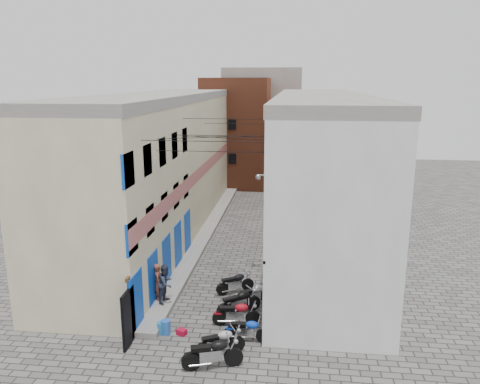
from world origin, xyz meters
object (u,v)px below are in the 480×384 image
at_px(motorcycle_e, 239,301).
at_px(person_b, 166,283).
at_px(person_a, 158,282).
at_px(red_crate, 182,332).
at_px(motorcycle_c, 247,329).
at_px(motorcycle_f, 254,293).
at_px(motorcycle_g, 235,282).
at_px(motorcycle_b, 220,341).
at_px(motorcycle_d, 236,312).
at_px(motorcycle_a, 212,352).
at_px(water_jug_near, 161,328).
at_px(water_jug_far, 166,327).

bearing_deg(motorcycle_e, person_b, -131.17).
bearing_deg(person_a, person_b, -125.49).
distance_m(motorcycle_e, red_crate, 2.85).
relative_size(motorcycle_c, motorcycle_f, 0.94).
xyz_separation_m(motorcycle_f, motorcycle_g, (-1.00, 1.14, -0.01)).
relative_size(motorcycle_g, person_b, 1.10).
height_order(motorcycle_b, motorcycle_g, motorcycle_b).
distance_m(motorcycle_c, person_b, 4.57).
bearing_deg(red_crate, motorcycle_b, -34.63).
bearing_deg(person_b, motorcycle_d, -96.02).
bearing_deg(motorcycle_a, motorcycle_c, 134.06).
xyz_separation_m(motorcycle_f, person_a, (-4.24, -0.41, 0.53)).
height_order(person_b, water_jug_near, person_b).
xyz_separation_m(motorcycle_e, person_b, (-3.27, 0.30, 0.51)).
relative_size(motorcycle_b, motorcycle_c, 1.07).
height_order(motorcycle_d, water_jug_near, motorcycle_d).
xyz_separation_m(motorcycle_e, motorcycle_f, (0.58, 0.90, -0.05)).
relative_size(motorcycle_g, person_a, 1.13).
bearing_deg(person_b, water_jug_near, -155.36).
bearing_deg(motorcycle_c, motorcycle_f, -177.51).
bearing_deg(motorcycle_b, person_a, -163.88).
relative_size(motorcycle_e, motorcycle_f, 1.08).
distance_m(motorcycle_c, water_jug_near, 3.47).
height_order(water_jug_near, red_crate, water_jug_near).
bearing_deg(motorcycle_d, person_a, -117.73).
xyz_separation_m(motorcycle_a, motorcycle_g, (0.02, 5.99, -0.08)).
bearing_deg(water_jug_far, motorcycle_a, -42.12).
height_order(motorcycle_a, motorcycle_e, motorcycle_a).
height_order(motorcycle_e, motorcycle_f, motorcycle_e).
distance_m(motorcycle_d, motorcycle_e, 0.93).
distance_m(motorcycle_d, water_jug_far, 2.89).
relative_size(motorcycle_d, motorcycle_g, 1.04).
bearing_deg(water_jug_far, motorcycle_c, -2.93).
relative_size(motorcycle_g, water_jug_far, 3.32).
height_order(water_jug_far, red_crate, water_jug_far).
bearing_deg(motorcycle_e, person_a, -133.58).
relative_size(motorcycle_d, water_jug_near, 4.16).
distance_m(person_a, water_jug_far, 2.73).
height_order(motorcycle_a, person_b, person_b).
height_order(motorcycle_c, person_b, person_b).
xyz_separation_m(motorcycle_e, motorcycle_g, (-0.42, 2.03, -0.06)).
relative_size(motorcycle_f, person_a, 1.15).
bearing_deg(water_jug_near, motorcycle_f, 39.35).
xyz_separation_m(motorcycle_b, person_a, (-3.34, 3.61, 0.53)).
bearing_deg(motorcycle_b, water_jug_far, -143.42).
xyz_separation_m(person_b, red_crate, (1.22, -2.23, -1.00)).
xyz_separation_m(motorcycle_c, person_b, (-3.85, 2.40, 0.59)).
height_order(motorcycle_f, water_jug_near, motorcycle_f).
distance_m(water_jug_near, red_crate, 0.84).
distance_m(motorcycle_d, person_a, 3.97).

